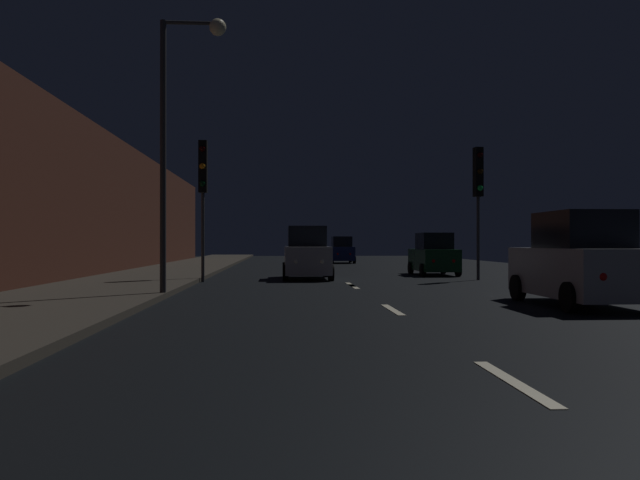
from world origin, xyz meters
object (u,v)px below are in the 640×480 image
(traffic_light_far_left, at_px, (203,179))
(car_parked_right_near, at_px, (579,263))
(car_approaching_headlights, at_px, (307,255))
(car_parked_right_far, at_px, (434,256))
(car_distant_taillights, at_px, (342,251))
(streetlamp_overhead, at_px, (181,113))
(traffic_light_far_right, at_px, (478,183))

(traffic_light_far_left, xyz_separation_m, car_parked_right_near, (9.64, -9.42, -2.80))
(car_approaching_headlights, bearing_deg, car_parked_right_far, 115.22)
(car_distant_taillights, relative_size, car_parked_right_near, 0.87)
(streetlamp_overhead, xyz_separation_m, car_distant_taillights, (6.88, 28.43, -3.95))
(traffic_light_far_left, relative_size, car_parked_right_near, 1.21)
(traffic_light_far_right, relative_size, car_parked_right_near, 1.20)
(car_distant_taillights, bearing_deg, traffic_light_far_right, -171.00)
(traffic_light_far_left, height_order, car_approaching_headlights, traffic_light_far_left)
(streetlamp_overhead, bearing_deg, traffic_light_far_left, 92.13)
(car_approaching_headlights, bearing_deg, car_distant_taillights, 170.59)
(traffic_light_far_left, bearing_deg, car_parked_right_near, 44.75)
(traffic_light_far_right, xyz_separation_m, car_parked_right_near, (-0.80, -10.08, -2.76))
(car_approaching_headlights, bearing_deg, streetlamp_overhead, -22.48)
(traffic_light_far_right, distance_m, car_approaching_headlights, 7.24)
(traffic_light_far_left, xyz_separation_m, traffic_light_far_right, (10.45, 0.66, -0.04))
(traffic_light_far_right, relative_size, car_approaching_headlights, 1.23)
(traffic_light_far_left, relative_size, traffic_light_far_right, 1.01)
(traffic_light_far_right, xyz_separation_m, car_parked_right_far, (-0.80, 3.94, -2.88))
(streetlamp_overhead, distance_m, car_parked_right_near, 10.46)
(traffic_light_far_right, distance_m, car_distant_taillights, 21.36)
(traffic_light_far_left, bearing_deg, car_parked_right_far, 114.59)
(traffic_light_far_left, height_order, car_parked_right_near, traffic_light_far_left)
(car_distant_taillights, bearing_deg, car_parked_right_near, -175.37)
(car_distant_taillights, height_order, car_parked_right_near, car_parked_right_near)
(car_parked_right_far, xyz_separation_m, car_distant_taillights, (-2.51, 16.96, -0.00))
(streetlamp_overhead, bearing_deg, car_approaching_headlights, 67.52)
(car_parked_right_far, relative_size, car_distant_taillights, 1.00)
(traffic_light_far_left, distance_m, car_parked_right_near, 13.77)
(traffic_light_far_left, relative_size, streetlamp_overhead, 0.71)
(car_parked_right_far, bearing_deg, traffic_light_far_right, -168.49)
(streetlamp_overhead, xyz_separation_m, car_approaching_headlights, (3.62, 8.75, -3.85))
(traffic_light_far_right, height_order, car_parked_right_near, traffic_light_far_right)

